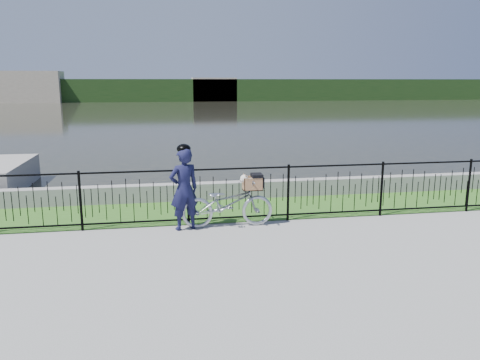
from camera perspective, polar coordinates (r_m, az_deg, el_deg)
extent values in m
plane|color=gray|center=(7.87, 1.83, -8.62)|extent=(120.00, 120.00, 0.00)
cube|color=#34651F|center=(10.31, -1.04, -3.58)|extent=(60.00, 2.00, 0.01)
plane|color=#28281E|center=(40.34, -7.57, 7.96)|extent=(120.00, 120.00, 0.00)
cube|color=gray|center=(11.22, -1.80, -1.26)|extent=(60.00, 0.30, 0.40)
cube|color=#203C17|center=(67.25, -8.51, 10.79)|extent=(120.00, 6.00, 3.00)
cube|color=#ADA08B|center=(67.28, -24.25, 10.31)|extent=(8.00, 4.00, 4.00)
cube|color=#ADA08B|center=(66.15, -3.19, 10.97)|extent=(6.00, 3.00, 3.20)
imported|color=#ACB1B8|center=(9.00, -1.55, -2.86)|extent=(1.76, 0.61, 0.93)
cube|color=black|center=(9.02, 1.54, -1.18)|extent=(0.38, 0.18, 0.02)
cube|color=#9C6E48|center=(9.02, 1.54, -1.14)|extent=(0.37, 0.27, 0.01)
cube|color=#9C6E48|center=(9.12, 1.39, -0.24)|extent=(0.37, 0.02, 0.25)
cube|color=#9C6E48|center=(8.87, 1.70, -0.58)|extent=(0.37, 0.02, 0.25)
cube|color=#9C6E48|center=(9.03, 2.65, -0.37)|extent=(0.02, 0.27, 0.25)
cube|color=#9C6E48|center=(8.96, 0.42, -0.45)|extent=(0.01, 0.27, 0.25)
cube|color=black|center=(8.98, 2.06, 0.57)|extent=(0.20, 0.28, 0.06)
cube|color=black|center=(9.03, 2.76, -0.21)|extent=(0.02, 0.28, 0.20)
ellipsoid|color=silver|center=(8.99, 1.41, -0.38)|extent=(0.31, 0.22, 0.20)
sphere|color=silver|center=(8.92, 0.52, 0.18)|extent=(0.15, 0.15, 0.15)
sphere|color=silver|center=(8.90, 0.23, -0.04)|extent=(0.07, 0.07, 0.07)
sphere|color=black|center=(8.89, 0.08, -0.09)|extent=(0.02, 0.02, 0.02)
cone|color=brown|center=(8.97, 0.46, 0.64)|extent=(0.06, 0.08, 0.08)
cone|color=brown|center=(8.88, 0.70, 0.51)|extent=(0.06, 0.08, 0.08)
imported|color=#141537|center=(8.83, -6.84, -1.12)|extent=(0.66, 0.53, 1.56)
ellipsoid|color=black|center=(8.69, -6.96, 3.77)|extent=(0.26, 0.29, 0.18)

